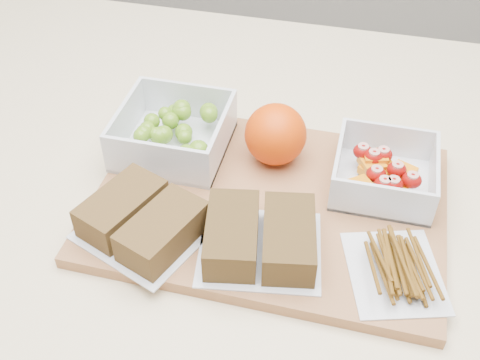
{
  "coord_description": "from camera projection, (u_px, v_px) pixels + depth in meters",
  "views": [
    {
      "loc": [
        0.11,
        -0.54,
        1.43
      ],
      "look_at": [
        -0.02,
        -0.01,
        0.93
      ],
      "focal_mm": 45.0,
      "sensor_mm": 36.0,
      "label": 1
    }
  ],
  "objects": [
    {
      "name": "cutting_board",
      "position": [
        269.0,
        204.0,
        0.74
      ],
      "size": [
        0.42,
        0.3,
        0.02
      ],
      "primitive_type": "cube",
      "rotation": [
        0.0,
        0.0,
        -0.01
      ],
      "color": "#A16C42",
      "rests_on": "counter"
    },
    {
      "name": "orange",
      "position": [
        276.0,
        134.0,
        0.76
      ],
      "size": [
        0.08,
        0.08,
        0.08
      ],
      "primitive_type": "sphere",
      "color": "#E74305",
      "rests_on": "cutting_board"
    },
    {
      "name": "sandwich_bag_left",
      "position": [
        142.0,
        220.0,
        0.68
      ],
      "size": [
        0.17,
        0.16,
        0.04
      ],
      "color": "silver",
      "rests_on": "cutting_board"
    },
    {
      "name": "pretzel_bag",
      "position": [
        396.0,
        265.0,
        0.64
      ],
      "size": [
        0.13,
        0.14,
        0.03
      ],
      "color": "silver",
      "rests_on": "cutting_board"
    },
    {
      "name": "fruit_container",
      "position": [
        384.0,
        174.0,
        0.74
      ],
      "size": [
        0.12,
        0.12,
        0.05
      ],
      "color": "silver",
      "rests_on": "cutting_board"
    },
    {
      "name": "grape_container",
      "position": [
        175.0,
        132.0,
        0.79
      ],
      "size": [
        0.14,
        0.14,
        0.06
      ],
      "color": "silver",
      "rests_on": "cutting_board"
    },
    {
      "name": "sandwich_bag_center",
      "position": [
        260.0,
        237.0,
        0.66
      ],
      "size": [
        0.15,
        0.14,
        0.04
      ],
      "color": "silver",
      "rests_on": "cutting_board"
    }
  ]
}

